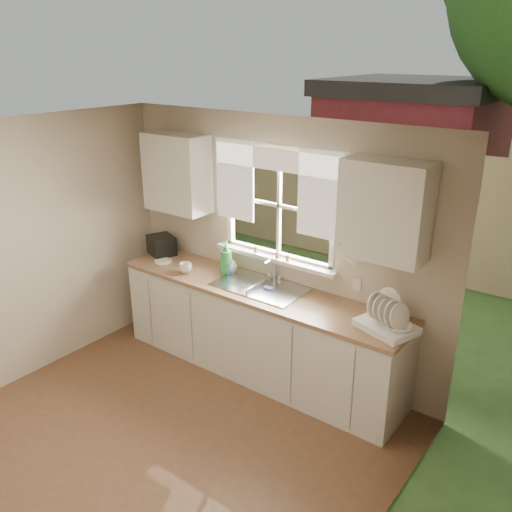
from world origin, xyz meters
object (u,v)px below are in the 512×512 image
Objects in this scene: black_appliance at (162,245)px; soap_bottle_a at (226,258)px; cup at (186,268)px; dish_rack at (387,321)px.

soap_bottle_a is at bearing 22.06° from black_appliance.
black_appliance is at bearing 151.12° from cup.
black_appliance is at bearing 177.51° from dish_rack.
soap_bottle_a is at bearing 176.16° from dish_rack.
black_appliance is (-0.93, -0.00, -0.06)m from soap_bottle_a.
soap_bottle_a reaches higher than cup.
black_appliance is (-2.72, 0.12, 0.03)m from dish_rack.
dish_rack is 4.05× the size of cup.
dish_rack is 1.85× the size of black_appliance.
soap_bottle_a is 0.93m from black_appliance.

